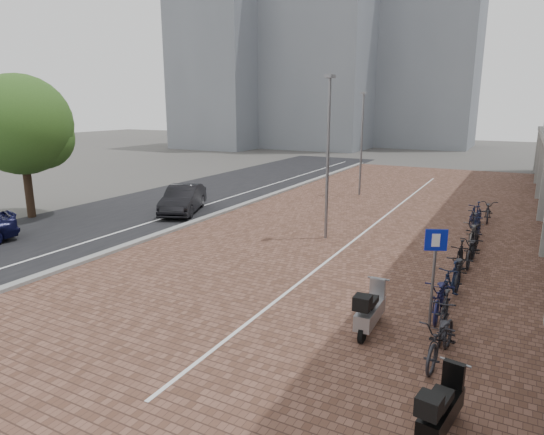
# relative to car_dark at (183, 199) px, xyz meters

# --- Properties ---
(ground) EXTENTS (140.00, 140.00, 0.00)m
(ground) POSITION_rel_car_dark_xyz_m (6.93, -9.64, -0.69)
(ground) COLOR #474442
(ground) RESTS_ON ground
(plaza_brick) EXTENTS (14.50, 42.00, 0.04)m
(plaza_brick) POSITION_rel_car_dark_xyz_m (8.93, 2.36, -0.68)
(plaza_brick) COLOR brown
(plaza_brick) RESTS_ON ground
(street_asphalt) EXTENTS (8.00, 50.00, 0.03)m
(street_asphalt) POSITION_rel_car_dark_xyz_m (-2.07, 2.36, -0.68)
(street_asphalt) COLOR black
(street_asphalt) RESTS_ON ground
(curb) EXTENTS (0.35, 42.00, 0.14)m
(curb) POSITION_rel_car_dark_xyz_m (1.83, 2.36, -0.62)
(curb) COLOR gray
(curb) RESTS_ON ground
(lane_line) EXTENTS (0.12, 44.00, 0.00)m
(lane_line) POSITION_rel_car_dark_xyz_m (-0.07, 2.36, -0.67)
(lane_line) COLOR white
(lane_line) RESTS_ON street_asphalt
(parking_line) EXTENTS (0.10, 30.00, 0.00)m
(parking_line) POSITION_rel_car_dark_xyz_m (9.13, 2.36, -0.65)
(parking_line) COLOR white
(parking_line) RESTS_ON plaza_brick
(bg_towers) EXTENTS (33.00, 23.00, 32.00)m
(bg_towers) POSITION_rel_car_dark_xyz_m (-7.41, 39.30, 13.28)
(bg_towers) COLOR gray
(bg_towers) RESTS_ON ground
(car_dark) EXTENTS (3.00, 4.40, 1.37)m
(car_dark) POSITION_rel_car_dark_xyz_m (0.00, 0.00, 0.00)
(car_dark) COLOR black
(car_dark) RESTS_ON ground
(scooter_front) EXTENTS (0.56, 1.72, 1.18)m
(scooter_front) POSITION_rel_car_dark_xyz_m (11.89, -8.06, -0.10)
(scooter_front) COLOR #9D9DA2
(scooter_front) RESTS_ON ground
(scooter_mid) EXTENTS (0.75, 1.68, 1.12)m
(scooter_mid) POSITION_rel_car_dark_xyz_m (13.94, -11.09, -0.13)
(scooter_mid) COLOR black
(scooter_mid) RESTS_ON ground
(parking_sign) EXTENTS (0.48, 0.25, 2.46)m
(parking_sign) POSITION_rel_car_dark_xyz_m (13.10, -7.13, 0.96)
(parking_sign) COLOR slate
(parking_sign) RESTS_ON ground
(lamp_near) EXTENTS (0.12, 0.12, 6.28)m
(lamp_near) POSITION_rel_car_dark_xyz_m (8.01, -1.07, 2.45)
(lamp_near) COLOR slate
(lamp_near) RESTS_ON ground
(lamp_far) EXTENTS (0.12, 0.12, 5.91)m
(lamp_far) POSITION_rel_car_dark_xyz_m (6.33, 8.61, 2.27)
(lamp_far) COLOR slate
(lamp_far) RESTS_ON ground
(street_tree) EXTENTS (4.57, 4.57, 6.65)m
(street_tree) POSITION_rel_car_dark_xyz_m (-5.69, -4.08, 3.54)
(street_tree) COLOR #382619
(street_tree) RESTS_ON ground
(bike_row) EXTENTS (1.31, 15.82, 1.05)m
(bike_row) POSITION_rel_car_dark_xyz_m (13.37, -1.74, -0.17)
(bike_row) COLOR #232328
(bike_row) RESTS_ON ground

